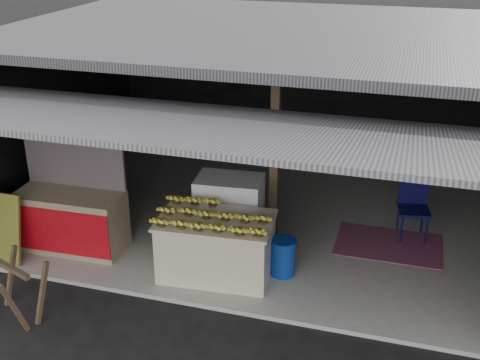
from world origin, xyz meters
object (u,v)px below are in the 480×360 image
(banana_table, at_px, (216,247))
(neighbor_stall, at_px, (71,218))
(plastic_chair, at_px, (414,202))
(sawhorse, at_px, (11,285))
(water_barrel, at_px, (283,258))
(white_crate, at_px, (229,211))

(banana_table, xyz_separation_m, neighbor_stall, (-2.19, 0.09, 0.06))
(plastic_chair, bearing_deg, sawhorse, -153.63)
(water_barrel, bearing_deg, plastic_chair, 45.02)
(white_crate, distance_m, plastic_chair, 2.70)
(white_crate, height_order, sawhorse, white_crate)
(neighbor_stall, xyz_separation_m, plastic_chair, (4.62, 1.74, 0.07))
(sawhorse, relative_size, water_barrel, 1.77)
(sawhorse, bearing_deg, white_crate, 71.10)
(white_crate, distance_m, water_barrel, 1.13)
(sawhorse, xyz_separation_m, plastic_chair, (4.44, 3.37, 0.12))
(plastic_chair, bearing_deg, neighbor_stall, -170.11)
(white_crate, xyz_separation_m, neighbor_stall, (-2.11, -0.75, -0.04))
(neighbor_stall, distance_m, plastic_chair, 4.94)
(white_crate, bearing_deg, neighbor_stall, -165.35)
(white_crate, relative_size, water_barrel, 2.12)
(sawhorse, bearing_deg, neighbor_stall, 116.48)
(banana_table, distance_m, neighbor_stall, 2.19)
(water_barrel, relative_size, plastic_chair, 0.53)
(banana_table, distance_m, plastic_chair, 3.05)
(white_crate, xyz_separation_m, water_barrel, (0.93, -0.59, -0.27))
(banana_table, xyz_separation_m, plastic_chair, (2.43, 1.83, 0.13))
(banana_table, bearing_deg, white_crate, 91.20)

